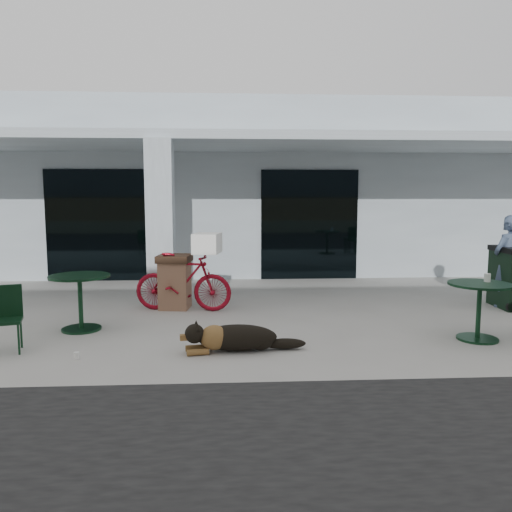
{
  "coord_description": "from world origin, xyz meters",
  "views": [
    {
      "loc": [
        -0.23,
        -7.29,
        2.05
      ],
      "look_at": [
        0.27,
        1.47,
        1.0
      ],
      "focal_mm": 35.0,
      "sensor_mm": 36.0,
      "label": 1
    }
  ],
  "objects": [
    {
      "name": "dog",
      "position": [
        -0.11,
        -0.83,
        0.2
      ],
      "size": [
        1.28,
        0.61,
        0.41
      ],
      "primitive_type": null,
      "rotation": [
        0.0,
        0.0,
        0.17
      ],
      "color": "black",
      "rests_on": "ground"
    },
    {
      "name": "cafe_table_far",
      "position": [
        3.35,
        -0.5,
        0.41
      ],
      "size": [
        0.9,
        0.9,
        0.83
      ],
      "primitive_type": null,
      "rotation": [
        0.0,
        0.0,
        -0.03
      ],
      "color": "#12351E",
      "rests_on": "ground"
    },
    {
      "name": "storefront_glass_right",
      "position": [
        1.8,
        4.98,
        1.35
      ],
      "size": [
        2.4,
        0.06,
        2.7
      ],
      "primitive_type": "cube",
      "color": "black",
      "rests_on": "ground"
    },
    {
      "name": "bicycle",
      "position": [
        -1.03,
        1.6,
        0.53
      ],
      "size": [
        1.81,
        0.79,
        1.05
      ],
      "primitive_type": "imported",
      "rotation": [
        0.0,
        0.0,
        1.4
      ],
      "color": "maroon",
      "rests_on": "ground"
    },
    {
      "name": "cup_near_dog",
      "position": [
        -2.15,
        -1.04,
        0.04
      ],
      "size": [
        0.09,
        0.09,
        0.09
      ],
      "primitive_type": "cylinder",
      "rotation": [
        0.0,
        0.0,
        0.4
      ],
      "color": "white",
      "rests_on": "ground"
    },
    {
      "name": "person",
      "position": [
        4.93,
        1.56,
        0.86
      ],
      "size": [
        0.74,
        0.64,
        1.72
      ],
      "primitive_type": "imported",
      "rotation": [
        0.0,
        0.0,
        3.58
      ],
      "color": "#3E4E69",
      "rests_on": "ground"
    },
    {
      "name": "overhang",
      "position": [
        0.0,
        3.6,
        3.21
      ],
      "size": [
        22.0,
        2.8,
        0.18
      ],
      "primitive_type": "cube",
      "color": "silver",
      "rests_on": "column"
    },
    {
      "name": "laundry_basket",
      "position": [
        -0.59,
        1.52,
        1.23
      ],
      "size": [
        0.54,
        0.66,
        0.35
      ],
      "primitive_type": "cube",
      "rotation": [
        0.0,
        0.0,
        1.4
      ],
      "color": "white",
      "rests_on": "bicycle"
    },
    {
      "name": "ground",
      "position": [
        0.0,
        0.0,
        0.0
      ],
      "size": [
        80.0,
        80.0,
        0.0
      ],
      "primitive_type": "plane",
      "color": "#ADAAA3",
      "rests_on": "ground"
    },
    {
      "name": "trash_receptacle",
      "position": [
        -1.2,
        1.8,
        0.5
      ],
      "size": [
        0.65,
        0.65,
        0.99
      ],
      "primitive_type": null,
      "rotation": [
        0.0,
        0.0,
        -0.12
      ],
      "color": "brown",
      "rests_on": "ground"
    },
    {
      "name": "cup_on_table",
      "position": [
        3.51,
        -0.4,
        0.89
      ],
      "size": [
        0.09,
        0.09,
        0.12
      ],
      "primitive_type": "cylinder",
      "rotation": [
        0.0,
        0.0,
        -0.03
      ],
      "color": "white",
      "rests_on": "cafe_table_far"
    },
    {
      "name": "storefront_glass_left",
      "position": [
        -3.2,
        4.98,
        1.35
      ],
      "size": [
        2.8,
        0.06,
        2.7
      ],
      "primitive_type": "cube",
      "color": "black",
      "rests_on": "ground"
    },
    {
      "name": "cafe_table_near",
      "position": [
        -2.49,
        0.37,
        0.43
      ],
      "size": [
        1.1,
        1.1,
        0.86
      ],
      "primitive_type": null,
      "rotation": [
        0.0,
        0.0,
        0.23
      ],
      "color": "#12351E",
      "rests_on": "ground"
    },
    {
      "name": "cafe_chair_near",
      "position": [
        -3.15,
        -0.71,
        0.44
      ],
      "size": [
        0.5,
        0.53,
        0.88
      ],
      "primitive_type": null,
      "rotation": [
        0.0,
        0.0,
        0.29
      ],
      "color": "#12351E",
      "rests_on": "ground"
    },
    {
      "name": "building",
      "position": [
        0.0,
        8.5,
        2.25
      ],
      "size": [
        22.0,
        7.0,
        4.5
      ],
      "primitive_type": "cube",
      "color": "silver",
      "rests_on": "ground"
    },
    {
      "name": "column",
      "position": [
        -1.5,
        2.3,
        1.56
      ],
      "size": [
        0.5,
        0.5,
        3.12
      ],
      "primitive_type": "cube",
      "color": "silver",
      "rests_on": "ground"
    }
  ]
}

